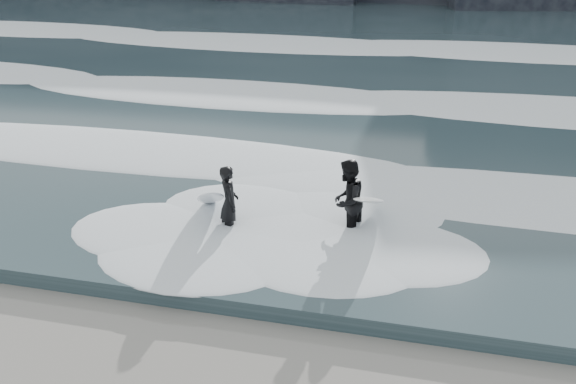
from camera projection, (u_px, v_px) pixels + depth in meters
name	position (u px, v px, depth m)	size (l,w,h in m)	color
sea	(379.00, 36.00, 33.45)	(90.00, 52.00, 0.30)	#2B3D43
foam_near	(288.00, 162.00, 15.50)	(60.00, 3.20, 0.20)	white
foam_mid	(337.00, 91.00, 21.74)	(60.00, 4.00, 0.24)	white
foam_far	(370.00, 44.00, 29.76)	(60.00, 4.80, 0.30)	white
surfer_left	(224.00, 202.00, 12.44)	(1.28, 1.87, 1.52)	black
surfer_right	(349.00, 201.00, 12.30)	(1.14, 1.85, 1.66)	black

